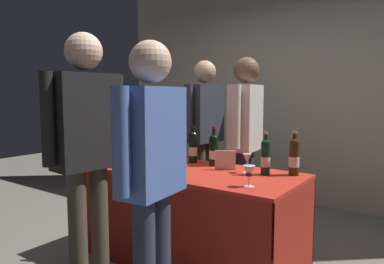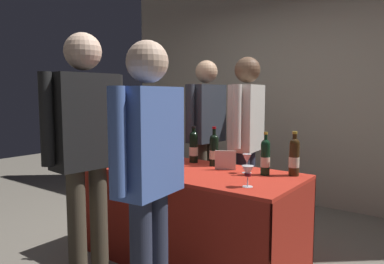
{
  "view_description": "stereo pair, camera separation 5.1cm",
  "coord_description": "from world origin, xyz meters",
  "px_view_note": "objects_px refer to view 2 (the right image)",
  "views": [
    {
      "loc": [
        1.64,
        -2.29,
        1.35
      ],
      "look_at": [
        0.0,
        0.0,
        1.06
      ],
      "focal_mm": 33.87,
      "sensor_mm": 36.0,
      "label": 1
    },
    {
      "loc": [
        1.68,
        -2.26,
        1.35
      ],
      "look_at": [
        0.0,
        0.0,
        1.06
      ],
      "focal_mm": 33.87,
      "sensor_mm": 36.0,
      "label": 2
    }
  ],
  "objects_px": {
    "wine_glass_mid": "(247,159)",
    "tasting_table": "(192,198)",
    "display_bottle_0": "(122,150)",
    "vendor_presenter": "(206,125)",
    "featured_wine_bottle": "(294,156)",
    "taster_foreground_right": "(149,165)",
    "wine_glass_near_vendor": "(248,172)",
    "wine_glass_near_taster": "(152,152)"
  },
  "relations": [
    {
      "from": "wine_glass_near_vendor",
      "to": "wine_glass_near_taster",
      "type": "bearing_deg",
      "value": 166.33
    },
    {
      "from": "taster_foreground_right",
      "to": "vendor_presenter",
      "type": "bearing_deg",
      "value": 18.58
    },
    {
      "from": "display_bottle_0",
      "to": "taster_foreground_right",
      "type": "xyz_separation_m",
      "value": [
        0.87,
        -0.6,
        0.07
      ]
    },
    {
      "from": "wine_glass_near_vendor",
      "to": "vendor_presenter",
      "type": "height_order",
      "value": "vendor_presenter"
    },
    {
      "from": "wine_glass_near_taster",
      "to": "taster_foreground_right",
      "type": "relative_size",
      "value": 0.07
    },
    {
      "from": "wine_glass_near_vendor",
      "to": "wine_glass_mid",
      "type": "height_order",
      "value": "wine_glass_mid"
    },
    {
      "from": "featured_wine_bottle",
      "to": "wine_glass_near_taster",
      "type": "distance_m",
      "value": 1.22
    },
    {
      "from": "tasting_table",
      "to": "featured_wine_bottle",
      "type": "height_order",
      "value": "featured_wine_bottle"
    },
    {
      "from": "display_bottle_0",
      "to": "vendor_presenter",
      "type": "distance_m",
      "value": 1.15
    },
    {
      "from": "tasting_table",
      "to": "featured_wine_bottle",
      "type": "relative_size",
      "value": 5.24
    },
    {
      "from": "wine_glass_near_vendor",
      "to": "taster_foreground_right",
      "type": "height_order",
      "value": "taster_foreground_right"
    },
    {
      "from": "featured_wine_bottle",
      "to": "wine_glass_near_taster",
      "type": "xyz_separation_m",
      "value": [
        -1.2,
        -0.23,
        -0.06
      ]
    },
    {
      "from": "wine_glass_mid",
      "to": "wine_glass_near_taster",
      "type": "xyz_separation_m",
      "value": [
        -0.88,
        -0.1,
        -0.02
      ]
    },
    {
      "from": "wine_glass_near_taster",
      "to": "taster_foreground_right",
      "type": "bearing_deg",
      "value": -47.79
    },
    {
      "from": "featured_wine_bottle",
      "to": "wine_glass_near_vendor",
      "type": "bearing_deg",
      "value": -103.41
    },
    {
      "from": "display_bottle_0",
      "to": "wine_glass_near_vendor",
      "type": "xyz_separation_m",
      "value": [
        1.12,
        0.04,
        -0.05
      ]
    },
    {
      "from": "featured_wine_bottle",
      "to": "wine_glass_near_vendor",
      "type": "distance_m",
      "value": 0.51
    },
    {
      "from": "display_bottle_0",
      "to": "taster_foreground_right",
      "type": "distance_m",
      "value": 1.06
    },
    {
      "from": "featured_wine_bottle",
      "to": "taster_foreground_right",
      "type": "relative_size",
      "value": 0.2
    },
    {
      "from": "wine_glass_mid",
      "to": "vendor_presenter",
      "type": "height_order",
      "value": "vendor_presenter"
    },
    {
      "from": "tasting_table",
      "to": "wine_glass_mid",
      "type": "xyz_separation_m",
      "value": [
        0.41,
        0.15,
        0.33
      ]
    },
    {
      "from": "wine_glass_near_vendor",
      "to": "featured_wine_bottle",
      "type": "bearing_deg",
      "value": 76.59
    },
    {
      "from": "wine_glass_near_vendor",
      "to": "taster_foreground_right",
      "type": "bearing_deg",
      "value": -111.81
    },
    {
      "from": "display_bottle_0",
      "to": "wine_glass_near_vendor",
      "type": "bearing_deg",
      "value": 2.19
    },
    {
      "from": "display_bottle_0",
      "to": "wine_glass_near_taster",
      "type": "relative_size",
      "value": 2.84
    },
    {
      "from": "featured_wine_bottle",
      "to": "wine_glass_near_taster",
      "type": "relative_size",
      "value": 2.77
    },
    {
      "from": "wine_glass_near_taster",
      "to": "vendor_presenter",
      "type": "xyz_separation_m",
      "value": [
        0.01,
        0.84,
        0.19
      ]
    },
    {
      "from": "featured_wine_bottle",
      "to": "display_bottle_0",
      "type": "bearing_deg",
      "value": -156.6
    },
    {
      "from": "tasting_table",
      "to": "taster_foreground_right",
      "type": "distance_m",
      "value": 1.03
    },
    {
      "from": "wine_glass_mid",
      "to": "vendor_presenter",
      "type": "relative_size",
      "value": 0.09
    },
    {
      "from": "display_bottle_0",
      "to": "wine_glass_near_taster",
      "type": "xyz_separation_m",
      "value": [
        0.04,
        0.31,
        -0.06
      ]
    },
    {
      "from": "display_bottle_0",
      "to": "vendor_presenter",
      "type": "height_order",
      "value": "vendor_presenter"
    },
    {
      "from": "display_bottle_0",
      "to": "vendor_presenter",
      "type": "relative_size",
      "value": 0.2
    },
    {
      "from": "tasting_table",
      "to": "vendor_presenter",
      "type": "xyz_separation_m",
      "value": [
        -0.47,
        0.88,
        0.5
      ]
    },
    {
      "from": "wine_glass_near_taster",
      "to": "wine_glass_near_vendor",
      "type": "bearing_deg",
      "value": -13.67
    },
    {
      "from": "featured_wine_bottle",
      "to": "taster_foreground_right",
      "type": "distance_m",
      "value": 1.2
    },
    {
      "from": "display_bottle_0",
      "to": "featured_wine_bottle",
      "type": "bearing_deg",
      "value": 23.4
    },
    {
      "from": "featured_wine_bottle",
      "to": "vendor_presenter",
      "type": "distance_m",
      "value": 1.34
    },
    {
      "from": "taster_foreground_right",
      "to": "tasting_table",
      "type": "bearing_deg",
      "value": 15.54
    },
    {
      "from": "wine_glass_mid",
      "to": "tasting_table",
      "type": "bearing_deg",
      "value": -159.83
    },
    {
      "from": "wine_glass_mid",
      "to": "vendor_presenter",
      "type": "distance_m",
      "value": 1.15
    },
    {
      "from": "wine_glass_near_vendor",
      "to": "wine_glass_near_taster",
      "type": "distance_m",
      "value": 1.12
    }
  ]
}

